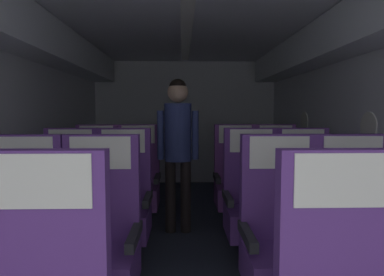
% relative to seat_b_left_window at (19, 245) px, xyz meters
% --- Properties ---
extents(ground, '(3.45, 6.63, 0.02)m').
position_rel_seat_b_left_window_xyz_m(ground, '(1.02, 0.92, -0.48)').
color(ground, '#2D3342').
extents(fuselage_shell, '(3.33, 6.28, 2.21)m').
position_rel_seat_b_left_window_xyz_m(fuselage_shell, '(1.02, 1.17, 1.12)').
color(fuselage_shell, silver).
rests_on(fuselage_shell, ground).
extents(seat_b_left_window, '(0.49, 0.47, 1.12)m').
position_rel_seat_b_left_window_xyz_m(seat_b_left_window, '(0.00, 0.00, 0.00)').
color(seat_b_left_window, '#38383D').
rests_on(seat_b_left_window, ground).
extents(seat_b_left_aisle, '(0.49, 0.47, 1.12)m').
position_rel_seat_b_left_window_xyz_m(seat_b_left_aisle, '(0.47, -0.00, 0.00)').
color(seat_b_left_aisle, '#38383D').
rests_on(seat_b_left_aisle, ground).
extents(seat_b_right_aisle, '(0.49, 0.47, 1.12)m').
position_rel_seat_b_left_window_xyz_m(seat_b_right_aisle, '(2.04, -0.01, 0.00)').
color(seat_b_right_aisle, '#38383D').
rests_on(seat_b_right_aisle, ground).
extents(seat_b_right_window, '(0.49, 0.47, 1.12)m').
position_rel_seat_b_left_window_xyz_m(seat_b_right_window, '(1.57, -0.01, 0.00)').
color(seat_b_right_window, '#38383D').
rests_on(seat_b_right_window, ground).
extents(seat_c_left_window, '(0.49, 0.47, 1.12)m').
position_rel_seat_b_left_window_xyz_m(seat_c_left_window, '(0.01, 0.86, 0.00)').
color(seat_c_left_window, '#38383D').
rests_on(seat_c_left_window, ground).
extents(seat_c_left_aisle, '(0.49, 0.47, 1.12)m').
position_rel_seat_b_left_window_xyz_m(seat_c_left_aisle, '(0.46, 0.84, 0.00)').
color(seat_c_left_aisle, '#38383D').
rests_on(seat_c_left_aisle, ground).
extents(seat_c_right_aisle, '(0.49, 0.47, 1.12)m').
position_rel_seat_b_left_window_xyz_m(seat_c_right_aisle, '(2.03, 0.84, 0.00)').
color(seat_c_right_aisle, '#38383D').
rests_on(seat_c_right_aisle, ground).
extents(seat_c_right_window, '(0.49, 0.47, 1.12)m').
position_rel_seat_b_left_window_xyz_m(seat_c_right_window, '(1.57, 0.84, 0.00)').
color(seat_c_right_window, '#38383D').
rests_on(seat_c_right_window, ground).
extents(seat_d_left_window, '(0.49, 0.47, 1.12)m').
position_rel_seat_b_left_window_xyz_m(seat_d_left_window, '(0.02, 1.69, 0.00)').
color(seat_d_left_window, '#38383D').
rests_on(seat_d_left_window, ground).
extents(seat_d_left_aisle, '(0.49, 0.47, 1.12)m').
position_rel_seat_b_left_window_xyz_m(seat_d_left_aisle, '(0.48, 1.72, 0.00)').
color(seat_d_left_aisle, '#38383D').
rests_on(seat_d_left_aisle, ground).
extents(seat_d_right_aisle, '(0.49, 0.47, 1.12)m').
position_rel_seat_b_left_window_xyz_m(seat_d_right_aisle, '(2.03, 1.71, 0.00)').
color(seat_d_right_aisle, '#38383D').
rests_on(seat_d_right_aisle, ground).
extents(seat_d_right_window, '(0.49, 0.47, 1.12)m').
position_rel_seat_b_left_window_xyz_m(seat_d_right_window, '(1.57, 1.72, 0.00)').
color(seat_d_right_window, '#38383D').
rests_on(seat_d_right_window, ground).
extents(flight_attendant, '(0.43, 0.28, 1.60)m').
position_rel_seat_b_left_window_xyz_m(flight_attendant, '(0.93, 1.51, 0.52)').
color(flight_attendant, black).
rests_on(flight_attendant, ground).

